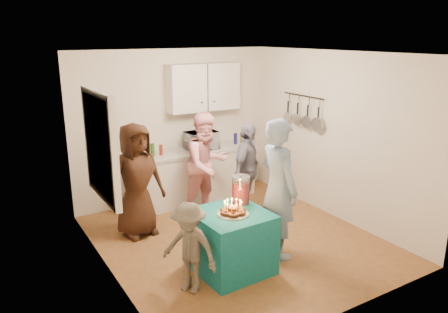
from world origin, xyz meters
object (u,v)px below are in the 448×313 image
counter (194,177)px  child_near_left (189,248)px  punch_jar (241,191)px  woman_back_right (247,170)px  man_birthday (278,189)px  microwave (202,140)px  woman_back_center (207,165)px  woman_back_left (137,180)px  party_table (231,242)px

counter → child_near_left: 2.84m
punch_jar → woman_back_right: size_ratio=0.23×
man_birthday → child_near_left: (-1.38, -0.18, -0.39)m
microwave → child_near_left: microwave is taller
woman_back_center → woman_back_right: (0.52, -0.36, -0.08)m
woman_back_left → woman_back_center: (1.21, 0.12, 0.01)m
party_table → woman_back_right: woman_back_right is taller
man_birthday → woman_back_center: size_ratio=1.10×
man_birthday → woman_back_right: man_birthday is taller
microwave → man_birthday: size_ratio=0.30×
woman_back_center → child_near_left: bearing=-132.6°
microwave → child_near_left: 2.96m
counter → party_table: (-0.70, -2.35, -0.05)m
microwave → woman_back_right: size_ratio=0.36×
counter → woman_back_right: 1.16m
woman_back_left → child_near_left: 1.73m
counter → microwave: bearing=0.0°
woman_back_left → woman_back_right: (1.73, -0.24, -0.07)m
party_table → man_birthday: man_birthday is taller
microwave → woman_back_center: woman_back_center is taller
party_table → child_near_left: bearing=-167.1°
punch_jar → child_near_left: bearing=-158.9°
woman_back_right → child_near_left: size_ratio=1.41×
party_table → woman_back_center: woman_back_center is taller
woman_back_right → woman_back_left: bearing=136.5°
woman_back_right → punch_jar: bearing=-163.2°
microwave → counter: bearing=-178.4°
counter → party_table: counter is taller
counter → woman_back_left: (-1.32, -0.79, 0.40)m
microwave → man_birthday: man_birthday is taller
microwave → woman_back_left: (-1.48, -0.79, -0.23)m
counter → woman_back_center: bearing=-99.1°
party_table → child_near_left: 0.68m
punch_jar → woman_back_center: 1.51m
counter → punch_jar: punch_jar is taller
party_table → man_birthday: 0.91m
counter → punch_jar: 2.24m
punch_jar → woman_back_right: 1.41m
punch_jar → woman_back_left: size_ratio=0.21×
woman_back_center → child_near_left: size_ratio=1.57×
woman_back_center → child_near_left: woman_back_center is taller
counter → child_near_left: size_ratio=2.06×
counter → man_birthday: bearing=-89.3°
woman_back_left → child_near_left: (-0.03, -1.70, -0.29)m
woman_back_center → counter: bearing=72.5°
woman_back_right → child_near_left: 2.30m
child_near_left → party_table: bearing=73.4°
man_birthday → child_near_left: man_birthday is taller
child_near_left → woman_back_left: bearing=149.5°
man_birthday → child_near_left: bearing=99.8°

